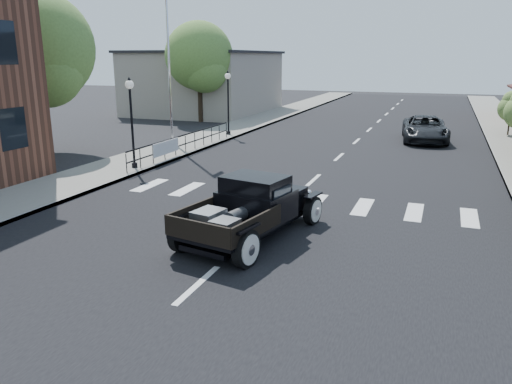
% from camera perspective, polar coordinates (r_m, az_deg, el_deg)
% --- Properties ---
extents(ground, '(120.00, 120.00, 0.00)m').
position_cam_1_polar(ground, '(13.42, -0.83, -5.41)').
color(ground, black).
rests_on(ground, ground).
extents(road, '(14.00, 80.00, 0.02)m').
position_cam_1_polar(road, '(27.48, 10.72, 5.07)').
color(road, black).
rests_on(road, ground).
extents(road_markings, '(12.00, 60.00, 0.06)m').
position_cam_1_polar(road_markings, '(22.66, 8.46, 3.01)').
color(road_markings, silver).
rests_on(road_markings, ground).
extents(sidewalk_left, '(3.00, 80.00, 0.15)m').
position_cam_1_polar(sidewalk_left, '(30.09, -5.49, 6.25)').
color(sidewalk_left, gray).
rests_on(sidewalk_left, ground).
extents(low_building_left, '(10.00, 12.00, 5.00)m').
position_cam_1_polar(low_building_left, '(44.32, -5.79, 12.26)').
color(low_building_left, '#A79D8C').
rests_on(low_building_left, ground).
extents(railing, '(0.08, 10.00, 1.00)m').
position_cam_1_polar(railing, '(25.07, -8.07, 5.71)').
color(railing, black).
rests_on(railing, sidewalk_left).
extents(banner, '(0.04, 2.20, 0.60)m').
position_cam_1_polar(banner, '(23.36, -10.22, 4.42)').
color(banner, silver).
rests_on(banner, sidewalk_left).
extents(lamp_post_b, '(0.36, 0.36, 3.77)m').
position_cam_1_polar(lamp_post_b, '(21.65, -14.00, 7.63)').
color(lamp_post_b, black).
rests_on(lamp_post_b, sidewalk_left).
extents(lamp_post_c, '(0.36, 0.36, 3.77)m').
position_cam_1_polar(lamp_post_c, '(30.37, -3.20, 10.11)').
color(lamp_post_c, black).
rests_on(lamp_post_c, sidewalk_left).
extents(flagpole, '(0.12, 0.12, 11.47)m').
position_cam_1_polar(flagpole, '(27.44, -10.07, 17.41)').
color(flagpole, silver).
rests_on(flagpole, sidewalk_left).
extents(big_tree_near, '(5.32, 5.32, 7.81)m').
position_cam_1_polar(big_tree_near, '(27.10, -23.31, 12.27)').
color(big_tree_near, '#507432').
rests_on(big_tree_near, ground).
extents(big_tree_far, '(4.95, 4.95, 7.26)m').
position_cam_1_polar(big_tree_far, '(37.79, -6.47, 13.46)').
color(big_tree_far, '#507432').
rests_on(big_tree_far, ground).
extents(small_tree_e, '(1.52, 1.52, 2.53)m').
position_cam_1_polar(small_tree_e, '(33.86, 27.07, 7.96)').
color(small_tree_e, '#537033').
rests_on(small_tree_e, sidewalk_right).
extents(hotrod_pickup, '(3.21, 5.29, 1.71)m').
position_cam_1_polar(hotrod_pickup, '(13.22, -0.58, -1.80)').
color(hotrod_pickup, black).
rests_on(hotrod_pickup, ground).
extents(second_car, '(2.92, 5.41, 1.44)m').
position_cam_1_polar(second_car, '(30.37, 18.76, 6.83)').
color(second_car, black).
rests_on(second_car, ground).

